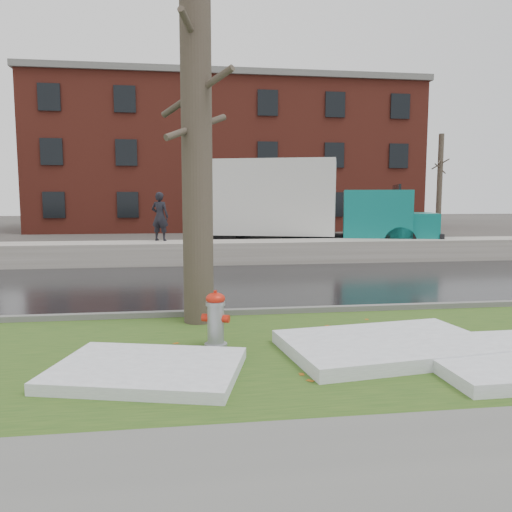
{
  "coord_description": "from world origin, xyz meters",
  "views": [
    {
      "loc": [
        -0.96,
        -8.0,
        2.17
      ],
      "look_at": [
        0.43,
        2.07,
        1.0
      ],
      "focal_mm": 35.0,
      "sensor_mm": 36.0,
      "label": 1
    }
  ],
  "objects": [
    {
      "name": "worker",
      "position": [
        -1.87,
        9.22,
        1.58
      ],
      "size": [
        0.71,
        0.59,
        1.65
      ],
      "primitive_type": "imported",
      "rotation": [
        0.0,
        0.0,
        2.76
      ],
      "color": "black",
      "rests_on": "snowbank"
    },
    {
      "name": "brick_building",
      "position": [
        2.0,
        30.0,
        5.0
      ],
      "size": [
        26.0,
        12.0,
        10.0
      ],
      "primitive_type": "cube",
      "color": "maroon",
      "rests_on": "ground"
    },
    {
      "name": "snow_patch_far",
      "position": [
        -1.46,
        -2.02,
        0.11
      ],
      "size": [
        2.53,
        2.1,
        0.14
      ],
      "primitive_type": "cube",
      "rotation": [
        0.0,
        0.0,
        -0.25
      ],
      "color": "white",
      "rests_on": "verge"
    },
    {
      "name": "fire_hydrant",
      "position": [
        -0.57,
        -1.01,
        0.49
      ],
      "size": [
        0.41,
        0.39,
        0.84
      ],
      "rotation": [
        0.0,
        0.0,
        -0.37
      ],
      "color": "gray",
      "rests_on": "verge"
    },
    {
      "name": "snow_patch_side",
      "position": [
        1.78,
        -1.55,
        0.13
      ],
      "size": [
        3.02,
        2.16,
        0.18
      ],
      "primitive_type": "cube",
      "rotation": [
        0.0,
        0.0,
        0.14
      ],
      "color": "white",
      "rests_on": "verge"
    },
    {
      "name": "tree",
      "position": [
        -0.78,
        0.57,
        3.3
      ],
      "size": [
        1.22,
        1.38,
        6.46
      ],
      "rotation": [
        0.0,
        0.0,
        0.36
      ],
      "color": "brown",
      "rests_on": "verge"
    },
    {
      "name": "snowbank",
      "position": [
        0.0,
        8.7,
        0.38
      ],
      "size": [
        60.0,
        1.6,
        0.75
      ],
      "primitive_type": "cube",
      "color": "#AFA8A0",
      "rests_on": "ground"
    },
    {
      "name": "bg_tree_center",
      "position": [
        -6.0,
        26.0,
        3.33
      ],
      "size": [
        1.4,
        1.62,
        6.5
      ],
      "color": "brown",
      "rests_on": "ground"
    },
    {
      "name": "road",
      "position": [
        0.0,
        4.5,
        0.01
      ],
      "size": [
        60.0,
        7.0,
        0.03
      ],
      "primitive_type": "cube",
      "color": "black",
      "rests_on": "ground"
    },
    {
      "name": "ground",
      "position": [
        0.0,
        0.0,
        0.0
      ],
      "size": [
        120.0,
        120.0,
        0.0
      ],
      "primitive_type": "plane",
      "color": "#47423D",
      "rests_on": "ground"
    },
    {
      "name": "box_truck",
      "position": [
        3.11,
        11.24,
        1.94
      ],
      "size": [
        11.0,
        5.17,
        3.66
      ],
      "rotation": [
        0.0,
        0.0,
        -0.3
      ],
      "color": "black",
      "rests_on": "ground"
    },
    {
      "name": "verge",
      "position": [
        0.0,
        -1.25,
        0.02
      ],
      "size": [
        60.0,
        4.5,
        0.04
      ],
      "primitive_type": "cube",
      "color": "#264818",
      "rests_on": "ground"
    },
    {
      "name": "bg_tree_right",
      "position": [
        16.0,
        24.0,
        3.33
      ],
      "size": [
        1.4,
        1.62,
        6.5
      ],
      "color": "brown",
      "rests_on": "ground"
    },
    {
      "name": "curb",
      "position": [
        0.0,
        1.0,
        0.07
      ],
      "size": [
        60.0,
        0.15,
        0.14
      ],
      "primitive_type": "cube",
      "color": "slate",
      "rests_on": "ground"
    },
    {
      "name": "parking_lot",
      "position": [
        0.0,
        13.0,
        0.01
      ],
      "size": [
        60.0,
        9.0,
        0.03
      ],
      "primitive_type": "cube",
      "color": "slate",
      "rests_on": "ground"
    }
  ]
}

